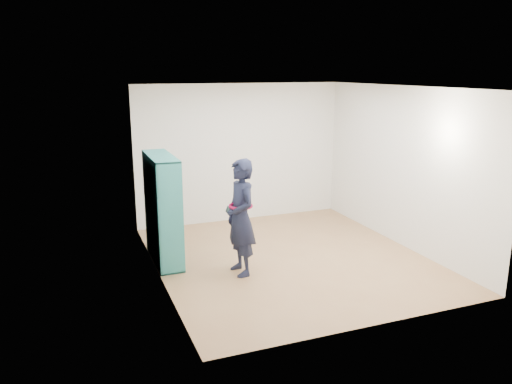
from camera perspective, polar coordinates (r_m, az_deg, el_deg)
name	(u,v)px	position (r m, az deg, el deg)	size (l,w,h in m)	color
floor	(289,258)	(7.81, 3.84, -7.55)	(4.50, 4.50, 0.00)	#986B45
ceiling	(292,87)	(7.28, 4.17, 11.87)	(4.50, 4.50, 0.00)	white
wall_left	(156,187)	(6.85, -11.34, 0.51)	(0.02, 4.50, 2.60)	silver
wall_right	(402,167)	(8.47, 16.36, 2.77)	(0.02, 4.50, 2.60)	silver
wall_back	(240,153)	(9.49, -1.79, 4.47)	(4.00, 0.02, 2.60)	silver
wall_front	(379,217)	(5.55, 13.90, -2.78)	(4.00, 0.02, 2.60)	silver
bookshelf	(161,210)	(7.60, -10.81, -2.06)	(0.36, 1.22, 1.63)	teal
person	(241,217)	(6.99, -1.76, -2.92)	(0.45, 0.64, 1.66)	black
smartphone	(228,209)	(6.99, -3.23, -2.01)	(0.05, 0.10, 0.13)	silver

